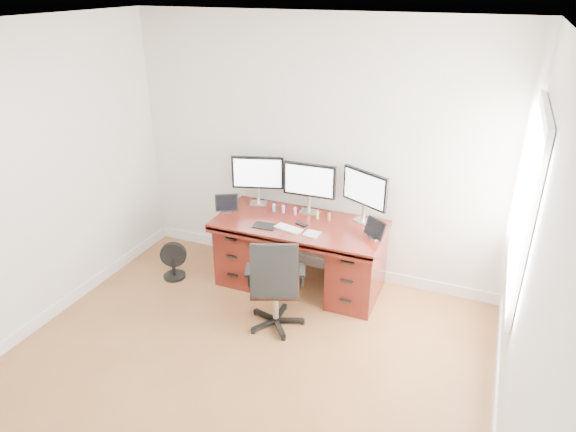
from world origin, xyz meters
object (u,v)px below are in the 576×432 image
at_px(desk, 300,251).
at_px(keyboard, 288,228).
at_px(floor_fan, 173,261).
at_px(monitor_center, 309,182).
at_px(office_chair, 275,299).

relative_size(desk, keyboard, 6.23).
height_order(floor_fan, monitor_center, monitor_center).
distance_m(floor_fan, monitor_center, 1.71).
bearing_deg(desk, keyboard, -101.90).
bearing_deg(office_chair, keyboard, 78.78).
bearing_deg(floor_fan, desk, -8.45).
distance_m(desk, keyboard, 0.42).
height_order(desk, office_chair, office_chair).
bearing_deg(desk, office_chair, -85.94).
height_order(floor_fan, keyboard, keyboard).
relative_size(office_chair, floor_fan, 2.29).
xyz_separation_m(monitor_center, keyboard, (-0.04, -0.45, -0.33)).
height_order(office_chair, keyboard, office_chair).
bearing_deg(keyboard, desk, 90.69).
bearing_deg(office_chair, floor_fan, 143.05).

